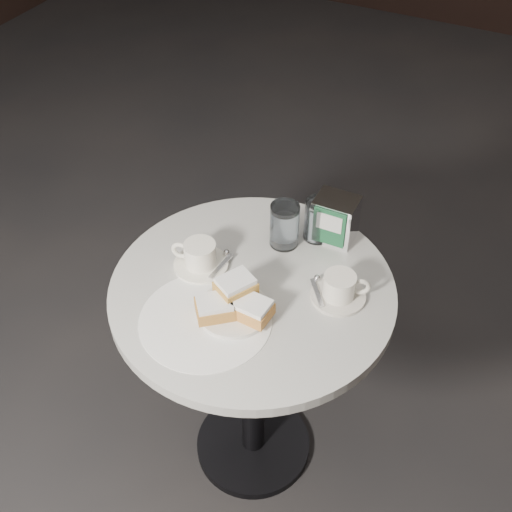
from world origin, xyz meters
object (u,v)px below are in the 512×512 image
object	(u,v)px
napkin_dispenser	(335,219)
coffee_cup_right	(340,288)
cafe_table	(253,338)
beignet_plate	(234,304)
coffee_cup_left	(200,257)
water_glass_left	(284,226)
water_glass_right	(318,220)

from	to	relation	value
napkin_dispenser	coffee_cup_right	bearing A→B (deg)	-65.76
coffee_cup_right	napkin_dispenser	size ratio (longest dim) A/B	1.38
cafe_table	beignet_plate	size ratio (longest dim) A/B	3.35
beignet_plate	napkin_dispenser	bearing A→B (deg)	72.93
coffee_cup_left	napkin_dispenser	bearing A→B (deg)	33.06
coffee_cup_left	cafe_table	bearing A→B (deg)	-13.53
coffee_cup_left	water_glass_left	world-z (taller)	water_glass_left
beignet_plate	coffee_cup_right	bearing A→B (deg)	38.14
cafe_table	beignet_plate	world-z (taller)	beignet_plate
water_glass_right	beignet_plate	bearing A→B (deg)	-101.46
water_glass_left	water_glass_right	world-z (taller)	water_glass_left
water_glass_left	water_glass_right	xyz separation A→B (m)	(0.07, 0.06, -0.00)
cafe_table	water_glass_right	world-z (taller)	water_glass_right
coffee_cup_right	water_glass_right	bearing A→B (deg)	104.02
coffee_cup_left	napkin_dispenser	size ratio (longest dim) A/B	1.29
coffee_cup_left	coffee_cup_right	size ratio (longest dim) A/B	0.93
coffee_cup_right	water_glass_left	world-z (taller)	water_glass_left
cafe_table	beignet_plate	xyz separation A→B (m)	(0.00, -0.10, 0.23)
water_glass_left	napkin_dispenser	distance (m)	0.13
coffee_cup_right	napkin_dispenser	bearing A→B (deg)	92.64
cafe_table	napkin_dispenser	xyz separation A→B (m)	(0.11, 0.26, 0.26)
water_glass_left	napkin_dispenser	bearing A→B (deg)	36.29
cafe_table	coffee_cup_left	xyz separation A→B (m)	(-0.15, 0.01, 0.23)
water_glass_right	water_glass_left	bearing A→B (deg)	-137.45
beignet_plate	coffee_cup_left	bearing A→B (deg)	145.80
coffee_cup_left	napkin_dispenser	xyz separation A→B (m)	(0.26, 0.25, 0.03)
beignet_plate	cafe_table	bearing A→B (deg)	90.64
beignet_plate	napkin_dispenser	world-z (taller)	napkin_dispenser
napkin_dispenser	beignet_plate	bearing A→B (deg)	-107.81
water_glass_right	napkin_dispenser	distance (m)	0.04
cafe_table	coffee_cup_left	bearing A→B (deg)	177.45
coffee_cup_left	water_glass_right	world-z (taller)	water_glass_right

